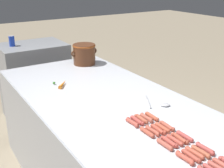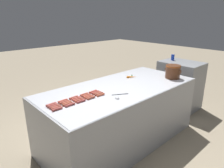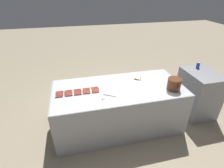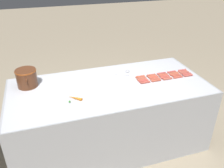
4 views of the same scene
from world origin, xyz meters
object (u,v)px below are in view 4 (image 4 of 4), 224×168
Objects in this scene: hot_dog_9 at (144,81)px; hot_dog_4 at (145,82)px; hot_dog_16 at (174,73)px; hot_dog_18 at (152,76)px; hot_dog_1 at (178,77)px; hot_dog_14 at (142,80)px; hot_dog_17 at (163,75)px; hot_dog_11 at (174,74)px; hot_dog_5 at (187,74)px; hot_dog_22 at (161,73)px; hot_dog_24 at (140,77)px; hot_dog_12 at (164,76)px; bean_pot at (27,77)px; hot_dog_19 at (141,78)px; hot_dog_23 at (151,75)px; serving_spoon at (125,72)px; hot_dog_8 at (155,79)px; hot_dog_6 at (177,76)px; hot_dog_15 at (183,72)px; hot_dog_7 at (165,77)px; hot_dog_0 at (188,75)px; carrot at (75,98)px; hot_dog_2 at (168,79)px; hot_dog_21 at (172,72)px; hot_dog_13 at (154,77)px; hot_dog_3 at (156,80)px; hot_dog_10 at (185,73)px; hot_dog_20 at (182,70)px.

hot_dog_4 is at bearing -174.43° from hot_dog_9.
hot_dog_18 is (0.00, 0.31, 0.00)m from hot_dog_16.
hot_dog_14 is (0.07, 0.46, 0.00)m from hot_dog_1.
hot_dog_9 is 0.32m from hot_dog_17.
hot_dog_9 and hot_dog_11 have the same top height.
hot_dog_5 is 0.16m from hot_dog_11.
hot_dog_18 is at bearing 105.60° from hot_dog_22.
hot_dog_5 is at bearing -101.18° from hot_dog_24.
hot_dog_12 is 1.68m from bean_pot.
hot_dog_11 is (0.08, 0.00, 0.00)m from hot_dog_1.
hot_dog_16 is at bearing -90.11° from hot_dog_19.
hot_dog_17 is 1.00× the size of hot_dog_23.
hot_dog_18 is 0.36m from serving_spoon.
hot_dog_11 is at bearing -82.17° from hot_dog_8.
hot_dog_6 and hot_dog_23 have the same top height.
hot_dog_16 is at bearing -105.04° from hot_dog_22.
hot_dog_23 is (0.15, -0.15, 0.00)m from hot_dog_4.
hot_dog_15 is at bearing -107.08° from serving_spoon.
hot_dog_7 is at bearing -90.25° from hot_dog_9.
hot_dog_22 is 1.67m from bean_pot.
hot_dog_0 is at bearing -117.40° from hot_dog_22.
hot_dog_23 is at bearing -63.98° from hot_dog_14.
bean_pot is (0.32, 1.50, 0.11)m from hot_dog_8.
carrot is at bearing 95.42° from hot_dog_5.
hot_dog_24 is at bearing 80.16° from hot_dog_11.
hot_dog_5 is at bearing -84.58° from carrot.
hot_dog_1 is 1.00× the size of hot_dog_15.
hot_dog_8 and hot_dog_11 have the same top height.
hot_dog_2 is 1.00× the size of hot_dog_15.
hot_dog_9 is 0.03m from hot_dog_14.
hot_dog_8 is 0.46m from hot_dog_15.
hot_dog_4 and hot_dog_18 have the same top height.
hot_dog_4 is at bearing -179.34° from hot_dog_19.
hot_dog_2 is 1.00× the size of hot_dog_24.
hot_dog_17 is at bearing 75.69° from hot_dog_5.
hot_dog_16 is at bearing -77.17° from hot_dog_12.
hot_dog_18 is at bearing -78.07° from carrot.
hot_dog_21 is 0.15m from hot_dog_22.
hot_dog_2 is 0.17m from hot_dog_13.
hot_dog_3 is at bearing 97.41° from hot_dog_6.
hot_dog_22 is (0.08, 0.30, 0.00)m from hot_dog_10.
hot_dog_0 is 0.45m from hot_dog_13.
hot_dog_5 is 1.00× the size of hot_dog_8.
carrot is (-0.18, 1.03, 0.00)m from hot_dog_13.
hot_dog_2 and hot_dog_3 have the same top height.
hot_dog_23 is at bearing 75.70° from hot_dog_5.
hot_dog_16 is 0.44× the size of bean_pot.
carrot is (-0.10, 1.33, 0.00)m from hot_dog_1.
hot_dog_20 is 1.97m from bean_pot.
hot_dog_12 is at bearing 97.12° from hot_dog_15.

